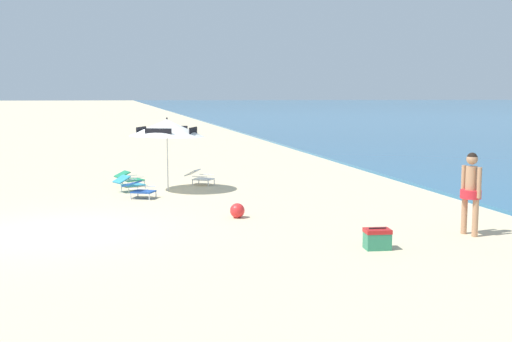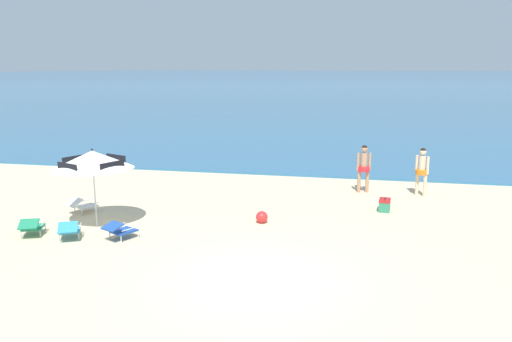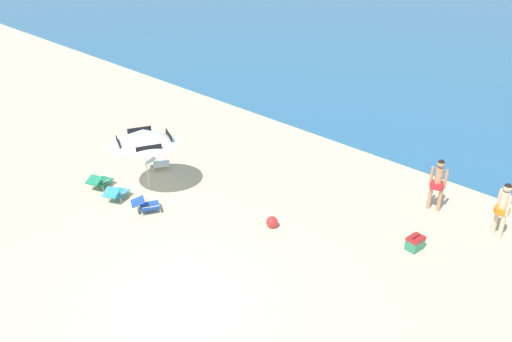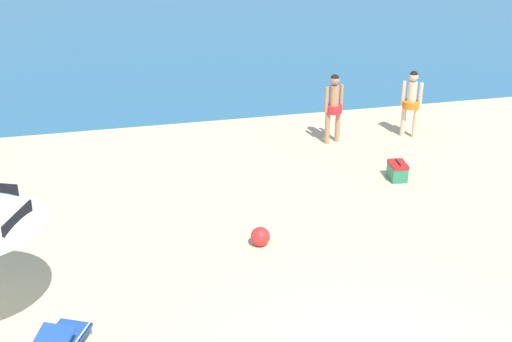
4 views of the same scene
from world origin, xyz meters
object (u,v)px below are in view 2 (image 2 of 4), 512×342
object	(u,v)px
beach_umbrella_striped_main	(93,160)
lounge_chair_facing_sea	(120,229)
person_standing_beside	(364,165)
lounge_chair_under_umbrella	(82,205)
cooler_box	(385,205)
person_standing_near_shore	(422,168)
lounge_chair_beside_umbrella	(69,229)
lounge_chair_spare_folded	(32,226)
beach_ball	(262,217)

from	to	relation	value
beach_umbrella_striped_main	lounge_chair_facing_sea	xyz separation A→B (m)	(1.21, -0.92, -1.69)
beach_umbrella_striped_main	person_standing_beside	world-z (taller)	beach_umbrella_striped_main
person_standing_beside	lounge_chair_under_umbrella	bearing A→B (deg)	-151.86
beach_umbrella_striped_main	cooler_box	distance (m)	9.09
person_standing_near_shore	person_standing_beside	world-z (taller)	person_standing_beside
lounge_chair_beside_umbrella	lounge_chair_spare_folded	size ratio (longest dim) A/B	1.02
beach_umbrella_striped_main	person_standing_beside	bearing A→B (deg)	37.38
beach_umbrella_striped_main	cooler_box	size ratio (longest dim) A/B	5.97
person_standing_beside	cooler_box	distance (m)	2.63
cooler_box	person_standing_near_shore	bearing A→B (deg)	60.09
cooler_box	beach_ball	world-z (taller)	cooler_box
cooler_box	person_standing_beside	bearing A→B (deg)	106.19
beach_umbrella_striped_main	person_standing_near_shore	size ratio (longest dim) A/B	1.80
lounge_chair_spare_folded	person_standing_near_shore	bearing A→B (deg)	32.18
cooler_box	beach_ball	bearing A→B (deg)	-150.32
lounge_chair_beside_umbrella	beach_ball	xyz separation A→B (m)	(4.78, 2.49, -0.09)
person_standing_near_shore	person_standing_beside	bearing A→B (deg)	177.97
beach_ball	beach_umbrella_striped_main	bearing A→B (deg)	-164.23
beach_umbrella_striped_main	person_standing_beside	distance (m)	9.56
lounge_chair_under_umbrella	lounge_chair_spare_folded	bearing A→B (deg)	-94.40
lounge_chair_under_umbrella	person_standing_near_shore	xyz separation A→B (m)	(10.72, 4.57, 0.73)
lounge_chair_spare_folded	person_standing_near_shore	size ratio (longest dim) A/B	0.58
person_standing_near_shore	cooler_box	xyz separation A→B (m)	(-1.34, -2.33, -0.80)
lounge_chair_spare_folded	person_standing_near_shore	distance (m)	12.90
lounge_chair_under_umbrella	lounge_chair_spare_folded	distance (m)	2.29
beach_ball	lounge_chair_beside_umbrella	bearing A→B (deg)	-152.49
lounge_chair_spare_folded	person_standing_beside	bearing A→B (deg)	38.04
beach_umbrella_striped_main	lounge_chair_spare_folded	distance (m)	2.43
lounge_chair_facing_sea	lounge_chair_under_umbrella	bearing A→B (deg)	138.64
lounge_chair_beside_umbrella	beach_umbrella_striped_main	bearing A→B (deg)	83.16
person_standing_near_shore	beach_ball	distance (m)	6.68
beach_umbrella_striped_main	cooler_box	xyz separation A→B (m)	(8.26, 3.37, -1.77)
lounge_chair_under_umbrella	lounge_chair_beside_umbrella	world-z (taller)	lounge_chair_under_umbrella
cooler_box	beach_umbrella_striped_main	bearing A→B (deg)	-157.78
person_standing_near_shore	lounge_chair_under_umbrella	bearing A→B (deg)	-156.91
person_standing_near_shore	cooler_box	world-z (taller)	person_standing_near_shore
lounge_chair_beside_umbrella	beach_ball	distance (m)	5.39
person_standing_beside	cooler_box	world-z (taller)	person_standing_beside
lounge_chair_under_umbrella	person_standing_near_shore	size ratio (longest dim) A/B	0.59
lounge_chair_spare_folded	person_standing_near_shore	world-z (taller)	person_standing_near_shore
lounge_chair_beside_umbrella	beach_ball	world-z (taller)	lounge_chair_beside_umbrella
person_standing_beside	beach_umbrella_striped_main	bearing A→B (deg)	-142.62
lounge_chair_beside_umbrella	person_standing_beside	world-z (taller)	person_standing_beside
lounge_chair_beside_umbrella	person_standing_near_shore	xyz separation A→B (m)	(9.74, 6.88, 0.73)
lounge_chair_facing_sea	lounge_chair_beside_umbrella	bearing A→B (deg)	-168.96
lounge_chair_facing_sea	cooler_box	size ratio (longest dim) A/B	1.90
beach_umbrella_striped_main	beach_ball	distance (m)	5.14
lounge_chair_facing_sea	beach_ball	size ratio (longest dim) A/B	2.78
lounge_chair_beside_umbrella	lounge_chair_spare_folded	bearing A→B (deg)	178.70
lounge_chair_spare_folded	beach_ball	bearing A→B (deg)	22.53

